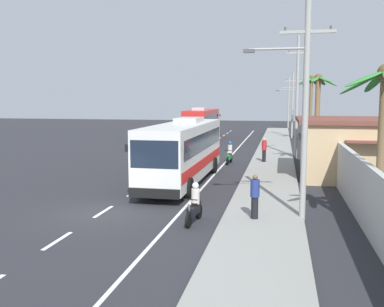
# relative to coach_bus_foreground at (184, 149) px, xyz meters

# --- Properties ---
(ground_plane) EXTENTS (160.00, 160.00, 0.00)m
(ground_plane) POSITION_rel_coach_bus_foreground_xyz_m (-1.93, -7.52, -1.92)
(ground_plane) COLOR #28282D
(sidewalk_kerb) EXTENTS (3.20, 90.00, 0.14)m
(sidewalk_kerb) POSITION_rel_coach_bus_foreground_xyz_m (4.87, 2.48, -1.85)
(sidewalk_kerb) COLOR gray
(sidewalk_kerb) RESTS_ON ground
(lane_markings) EXTENTS (3.43, 71.00, 0.01)m
(lane_markings) POSITION_rel_coach_bus_foreground_xyz_m (0.13, 7.23, -1.92)
(lane_markings) COLOR white
(lane_markings) RESTS_ON ground
(boundary_wall) EXTENTS (0.24, 60.00, 2.47)m
(boundary_wall) POSITION_rel_coach_bus_foreground_xyz_m (8.67, 6.48, -0.69)
(boundary_wall) COLOR #B2B2AD
(boundary_wall) RESTS_ON ground
(coach_bus_foreground) EXTENTS (2.92, 11.91, 3.69)m
(coach_bus_foreground) POSITION_rel_coach_bus_foreground_xyz_m (0.00, 0.00, 0.00)
(coach_bus_foreground) COLOR silver
(coach_bus_foreground) RESTS_ON ground
(coach_bus_far_lane) EXTENTS (3.01, 11.87, 3.78)m
(coach_bus_far_lane) POSITION_rel_coach_bus_foreground_xyz_m (-3.80, 27.15, 0.04)
(coach_bus_far_lane) COLOR red
(coach_bus_far_lane) RESTS_ON ground
(motorcycle_beside_bus) EXTENTS (0.56, 1.96, 1.65)m
(motorcycle_beside_bus) POSITION_rel_coach_bus_foreground_xyz_m (1.73, 8.02, -1.25)
(motorcycle_beside_bus) COLOR black
(motorcycle_beside_bus) RESTS_ON ground
(motorcycle_trailing) EXTENTS (0.56, 1.96, 1.59)m
(motorcycle_trailing) POSITION_rel_coach_bus_foreground_xyz_m (2.24, -8.23, -1.27)
(motorcycle_trailing) COLOR black
(motorcycle_trailing) RESTS_ON ground
(pedestrian_near_kerb) EXTENTS (0.36, 0.36, 1.75)m
(pedestrian_near_kerb) POSITION_rel_coach_bus_foreground_xyz_m (4.55, -7.66, -0.87)
(pedestrian_near_kerb) COLOR black
(pedestrian_near_kerb) RESTS_ON sidewalk_kerb
(pedestrian_midwalk) EXTENTS (0.36, 0.36, 1.81)m
(pedestrian_midwalk) POSITION_rel_coach_bus_foreground_xyz_m (4.26, 8.49, -0.83)
(pedestrian_midwalk) COLOR black
(pedestrian_midwalk) RESTS_ON sidewalk_kerb
(utility_pole_nearest) EXTENTS (3.50, 0.24, 8.94)m
(utility_pole_nearest) POSITION_rel_coach_bus_foreground_xyz_m (6.32, -6.97, 2.84)
(utility_pole_nearest) COLOR #9E9E99
(utility_pole_nearest) RESTS_ON ground
(utility_pole_mid) EXTENTS (1.82, 0.24, 9.74)m
(utility_pole_mid) POSITION_rel_coach_bus_foreground_xyz_m (6.65, 11.99, 3.12)
(utility_pole_mid) COLOR #9E9E99
(utility_pole_mid) RESTS_ON ground
(utility_pole_far) EXTENTS (3.00, 0.24, 8.03)m
(utility_pole_far) POSITION_rel_coach_bus_foreground_xyz_m (6.64, 30.96, 2.36)
(utility_pole_far) COLOR #9E9E99
(utility_pole_far) RESTS_ON ground
(utility_pole_distant) EXTENTS (2.24, 0.24, 8.11)m
(utility_pole_distant) POSITION_rel_coach_bus_foreground_xyz_m (6.48, 49.92, 2.31)
(utility_pole_distant) COLOR #9E9E99
(utility_pole_distant) RESTS_ON ground
(palm_nearest) EXTENTS (2.68, 2.66, 6.56)m
(palm_nearest) POSITION_rel_coach_bus_foreground_xyz_m (7.93, 7.66, 2.43)
(palm_nearest) COLOR brown
(palm_nearest) RESTS_ON ground
(palm_second) EXTENTS (3.44, 3.13, 7.38)m
(palm_second) POSITION_rel_coach_bus_foreground_xyz_m (8.59, 26.66, 3.05)
(palm_second) COLOR brown
(palm_second) RESTS_ON ground
(palm_third) EXTENTS (3.27, 3.35, 6.03)m
(palm_third) POSITION_rel_coach_bus_foreground_xyz_m (8.96, -8.61, 2.40)
(palm_third) COLOR brown
(palm_third) RESTS_ON ground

